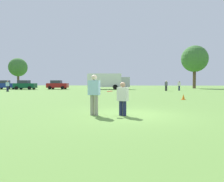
{
  "coord_description": "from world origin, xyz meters",
  "views": [
    {
      "loc": [
        0.02,
        -10.15,
        1.49
      ],
      "look_at": [
        -0.9,
        0.81,
        1.05
      ],
      "focal_mm": 35.88,
      "sensor_mm": 36.0,
      "label": 1
    }
  ],
  "objects_px": {
    "parked_car_mid_left": "(25,85)",
    "box_truck": "(108,81)",
    "player_defender": "(123,97)",
    "parked_car_center": "(57,85)",
    "bystander_sideline_watcher": "(8,85)",
    "traffic_cone": "(183,97)",
    "player_thrower": "(94,93)",
    "frisbee": "(110,91)",
    "bystander_field_marshal": "(179,85)",
    "bystander_far_jogger": "(166,85)",
    "parked_car_near_left": "(4,85)"
  },
  "relations": [
    {
      "from": "player_thrower",
      "to": "parked_car_center",
      "type": "bearing_deg",
      "value": 111.06
    },
    {
      "from": "parked_car_mid_left",
      "to": "parked_car_center",
      "type": "distance_m",
      "value": 6.21
    },
    {
      "from": "player_thrower",
      "to": "bystander_sideline_watcher",
      "type": "height_order",
      "value": "player_thrower"
    },
    {
      "from": "box_truck",
      "to": "parked_car_mid_left",
      "type": "bearing_deg",
      "value": -169.77
    },
    {
      "from": "parked_car_mid_left",
      "to": "bystander_sideline_watcher",
      "type": "relative_size",
      "value": 2.54
    },
    {
      "from": "box_truck",
      "to": "bystander_far_jogger",
      "type": "relative_size",
      "value": 4.96
    },
    {
      "from": "parked_car_center",
      "to": "bystander_field_marshal",
      "type": "relative_size",
      "value": 2.56
    },
    {
      "from": "bystander_sideline_watcher",
      "to": "box_truck",
      "type": "bearing_deg",
      "value": 38.78
    },
    {
      "from": "bystander_sideline_watcher",
      "to": "bystander_field_marshal",
      "type": "bearing_deg",
      "value": 11.83
    },
    {
      "from": "frisbee",
      "to": "parked_car_mid_left",
      "type": "relative_size",
      "value": 0.06
    },
    {
      "from": "parked_car_mid_left",
      "to": "box_truck",
      "type": "distance_m",
      "value": 16.44
    },
    {
      "from": "traffic_cone",
      "to": "bystander_field_marshal",
      "type": "bearing_deg",
      "value": 79.07
    },
    {
      "from": "player_thrower",
      "to": "player_defender",
      "type": "relative_size",
      "value": 1.22
    },
    {
      "from": "parked_car_mid_left",
      "to": "bystander_field_marshal",
      "type": "xyz_separation_m",
      "value": [
        29.16,
        -3.06,
        0.01
      ]
    },
    {
      "from": "traffic_cone",
      "to": "parked_car_center",
      "type": "height_order",
      "value": "parked_car_center"
    },
    {
      "from": "box_truck",
      "to": "frisbee",
      "type": "bearing_deg",
      "value": -83.97
    },
    {
      "from": "parked_car_mid_left",
      "to": "traffic_cone",
      "type": "bearing_deg",
      "value": -42.62
    },
    {
      "from": "player_defender",
      "to": "box_truck",
      "type": "xyz_separation_m",
      "value": [
        -4.33,
        35.53,
        0.93
      ]
    },
    {
      "from": "player_defender",
      "to": "traffic_cone",
      "type": "distance_m",
      "value": 10.53
    },
    {
      "from": "parked_car_near_left",
      "to": "box_truck",
      "type": "relative_size",
      "value": 0.5
    },
    {
      "from": "player_thrower",
      "to": "bystander_far_jogger",
      "type": "distance_m",
      "value": 29.01
    },
    {
      "from": "player_defender",
      "to": "parked_car_center",
      "type": "height_order",
      "value": "parked_car_center"
    },
    {
      "from": "bystander_far_jogger",
      "to": "traffic_cone",
      "type": "bearing_deg",
      "value": -94.44
    },
    {
      "from": "player_defender",
      "to": "bystander_far_jogger",
      "type": "bearing_deg",
      "value": 77.48
    },
    {
      "from": "parked_car_near_left",
      "to": "parked_car_mid_left",
      "type": "xyz_separation_m",
      "value": [
        5.04,
        -1.4,
        0.0
      ]
    },
    {
      "from": "traffic_cone",
      "to": "parked_car_near_left",
      "type": "relative_size",
      "value": 0.11
    },
    {
      "from": "traffic_cone",
      "to": "box_truck",
      "type": "relative_size",
      "value": 0.06
    },
    {
      "from": "player_defender",
      "to": "bystander_sideline_watcher",
      "type": "distance_m",
      "value": 30.4
    },
    {
      "from": "player_defender",
      "to": "box_truck",
      "type": "relative_size",
      "value": 0.17
    },
    {
      "from": "parked_car_center",
      "to": "bystander_far_jogger",
      "type": "xyz_separation_m",
      "value": [
        20.87,
        -6.68,
        0.05
      ]
    },
    {
      "from": "player_thrower",
      "to": "traffic_cone",
      "type": "height_order",
      "value": "player_thrower"
    },
    {
      "from": "parked_car_near_left",
      "to": "bystander_far_jogger",
      "type": "bearing_deg",
      "value": -10.68
    },
    {
      "from": "bystander_sideline_watcher",
      "to": "traffic_cone",
      "type": "bearing_deg",
      "value": -31.21
    },
    {
      "from": "parked_car_center",
      "to": "player_defender",
      "type": "bearing_deg",
      "value": -67.13
    },
    {
      "from": "player_thrower",
      "to": "frisbee",
      "type": "bearing_deg",
      "value": 12.72
    },
    {
      "from": "parked_car_near_left",
      "to": "parked_car_mid_left",
      "type": "distance_m",
      "value": 5.23
    },
    {
      "from": "player_defender",
      "to": "frisbee",
      "type": "distance_m",
      "value": 0.66
    },
    {
      "from": "frisbee",
      "to": "parked_car_center",
      "type": "distance_m",
      "value": 37.29
    },
    {
      "from": "frisbee",
      "to": "bystander_field_marshal",
      "type": "height_order",
      "value": "bystander_field_marshal"
    },
    {
      "from": "player_thrower",
      "to": "frisbee",
      "type": "relative_size",
      "value": 6.67
    },
    {
      "from": "frisbee",
      "to": "bystander_field_marshal",
      "type": "xyz_separation_m",
      "value": [
        9.26,
        29.38,
        -0.14
      ]
    },
    {
      "from": "player_defender",
      "to": "frisbee",
      "type": "bearing_deg",
      "value": 164.32
    },
    {
      "from": "parked_car_center",
      "to": "bystander_sideline_watcher",
      "type": "relative_size",
      "value": 2.54
    },
    {
      "from": "bystander_far_jogger",
      "to": "bystander_field_marshal",
      "type": "relative_size",
      "value": 1.04
    },
    {
      "from": "frisbee",
      "to": "box_truck",
      "type": "distance_m",
      "value": 35.56
    },
    {
      "from": "player_thrower",
      "to": "box_truck",
      "type": "relative_size",
      "value": 0.21
    },
    {
      "from": "player_thrower",
      "to": "player_defender",
      "type": "distance_m",
      "value": 1.29
    },
    {
      "from": "traffic_cone",
      "to": "parked_car_mid_left",
      "type": "height_order",
      "value": "parked_car_mid_left"
    },
    {
      "from": "traffic_cone",
      "to": "parked_car_mid_left",
      "type": "bearing_deg",
      "value": 137.38
    },
    {
      "from": "box_truck",
      "to": "bystander_sideline_watcher",
      "type": "height_order",
      "value": "box_truck"
    }
  ]
}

